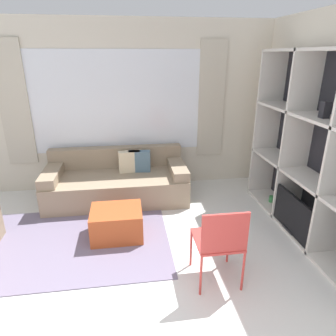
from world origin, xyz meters
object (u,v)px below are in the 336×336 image
at_px(shelving_unit, 320,153).
at_px(couch_main, 118,182).
at_px(ottoman, 117,223).
at_px(folding_chair, 220,239).

relative_size(shelving_unit, couch_main, 1.21).
height_order(ottoman, folding_chair, folding_chair).
xyz_separation_m(couch_main, ottoman, (0.00, -1.11, -0.09)).
relative_size(shelving_unit, folding_chair, 3.01).
height_order(couch_main, ottoman, couch_main).
distance_m(shelving_unit, couch_main, 2.90).
bearing_deg(ottoman, shelving_unit, -6.30).
height_order(couch_main, folding_chair, folding_chair).
distance_m(ottoman, folding_chair, 1.45).
bearing_deg(shelving_unit, folding_chair, -152.82).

